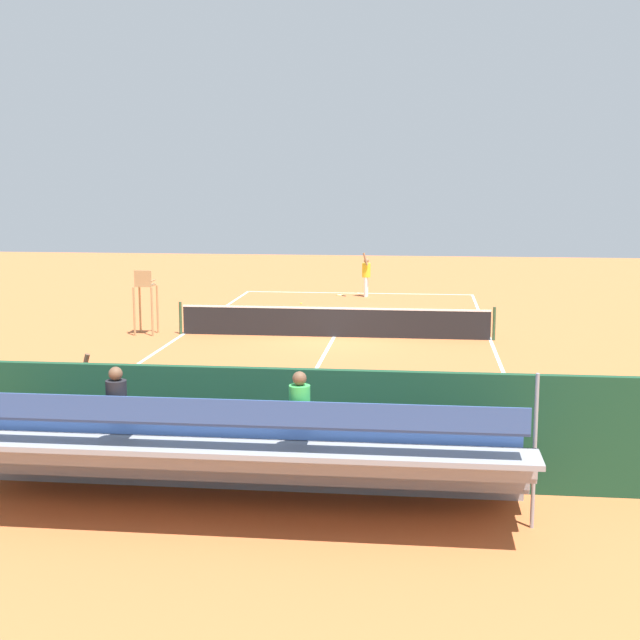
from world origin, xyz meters
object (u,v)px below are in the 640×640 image
object	(u,v)px
tennis_net	(334,322)
equipment_bag	(322,463)
courtside_bench	(413,443)
tennis_player	(366,273)
tennis_ball_near	(301,303)
tennis_racket	(340,295)
umpire_chair	(145,295)
bleacher_stand	(236,455)
line_judge	(79,404)

from	to	relation	value
tennis_net	equipment_bag	distance (m)	13.45
courtside_bench	equipment_bag	xyz separation A→B (m)	(1.59, 0.13, -0.38)
equipment_bag	tennis_player	bearing A→B (deg)	-88.25
tennis_player	tennis_ball_near	size ratio (longest dim) A/B	29.18
tennis_racket	tennis_ball_near	xyz separation A→B (m)	(1.33, 2.90, 0.02)
umpire_chair	tennis_ball_near	bearing A→B (deg)	-118.71
bleacher_stand	tennis_racket	xyz separation A→B (m)	(0.74, -25.51, -0.90)
equipment_bag	tennis_ball_near	world-z (taller)	equipment_bag
equipment_bag	tennis_ball_near	xyz separation A→B (m)	(3.19, -20.67, -0.15)
courtside_bench	line_judge	size ratio (longest dim) A/B	0.93
bleacher_stand	courtside_bench	distance (m)	3.42
equipment_bag	umpire_chair	bearing A→B (deg)	-60.90
line_judge	courtside_bench	bearing A→B (deg)	177.42
tennis_ball_near	tennis_player	bearing A→B (deg)	-133.57
tennis_racket	umpire_chair	bearing A→B (deg)	62.39
tennis_net	tennis_player	distance (m)	9.90
tennis_net	tennis_racket	world-z (taller)	tennis_net
bleacher_stand	equipment_bag	distance (m)	2.35
umpire_chair	tennis_ball_near	xyz separation A→B (m)	(-4.12, -7.53, -1.28)
umpire_chair	tennis_racket	distance (m)	11.84
tennis_net	courtside_bench	bearing A→B (deg)	101.50
equipment_bag	line_judge	size ratio (longest dim) A/B	0.47
courtside_bench	tennis_racket	distance (m)	23.70
tennis_ball_near	equipment_bag	bearing A→B (deg)	98.77
tennis_racket	bleacher_stand	bearing A→B (deg)	91.67
bleacher_stand	courtside_bench	xyz separation A→B (m)	(-2.70, -2.07, -0.35)
umpire_chair	equipment_bag	distance (m)	15.08
equipment_bag	tennis_racket	size ratio (longest dim) A/B	1.71
umpire_chair	equipment_bag	world-z (taller)	umpire_chair
tennis_racket	tennis_player	bearing A→B (deg)	165.51
tennis_player	bleacher_stand	bearing A→B (deg)	89.08
umpire_chair	tennis_player	xyz separation A→B (m)	(-6.60, -10.13, -0.30)
umpire_chair	equipment_bag	size ratio (longest dim) A/B	2.38
tennis_net	tennis_racket	xyz separation A→B (m)	(0.74, -10.17, -0.49)
equipment_bag	tennis_racket	bearing A→B (deg)	-85.49
tennis_net	equipment_bag	size ratio (longest dim) A/B	11.44
tennis_player	tennis_ball_near	world-z (taller)	tennis_player
umpire_chair	courtside_bench	bearing A→B (deg)	124.37
bleacher_stand	courtside_bench	size ratio (longest dim) A/B	5.03
courtside_bench	tennis_ball_near	size ratio (longest dim) A/B	27.27
bleacher_stand	umpire_chair	size ratio (longest dim) A/B	4.23
bleacher_stand	tennis_player	xyz separation A→B (m)	(-0.40, -25.22, 0.10)
umpire_chair	courtside_bench	size ratio (longest dim) A/B	1.19
umpire_chair	tennis_ball_near	world-z (taller)	umpire_chair
bleacher_stand	tennis_player	distance (m)	25.22
bleacher_stand	tennis_ball_near	xyz separation A→B (m)	(2.08, -22.61, -0.88)
equipment_bag	tennis_player	distance (m)	23.30
umpire_chair	tennis_player	bearing A→B (deg)	-123.09
equipment_bag	bleacher_stand	bearing A→B (deg)	60.10
tennis_net	umpire_chair	bearing A→B (deg)	2.39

